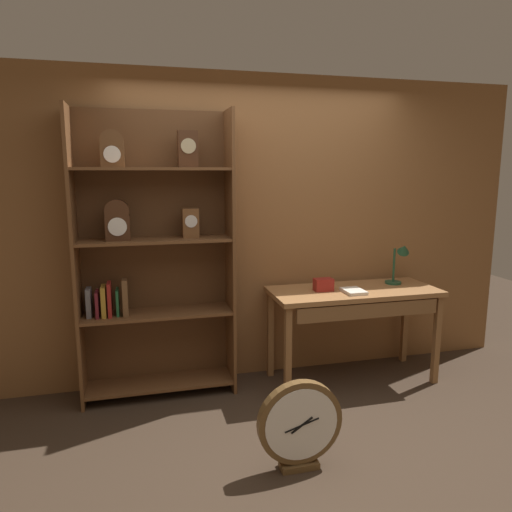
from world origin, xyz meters
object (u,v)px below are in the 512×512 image
object	(u,v)px
bookshelf	(152,255)
desk_lamp	(400,260)
workbench	(355,301)
toolbox_small	(323,285)
round_clock_large	(300,425)
open_repair_manual	(354,291)

from	to	relation	value
bookshelf	desk_lamp	bearing A→B (deg)	-2.94
bookshelf	desk_lamp	distance (m)	2.13
bookshelf	workbench	xyz separation A→B (m)	(1.66, -0.20, -0.44)
desk_lamp	toolbox_small	size ratio (longest dim) A/B	2.47
bookshelf	round_clock_large	xyz separation A→B (m)	(0.80, -1.26, -0.86)
bookshelf	round_clock_large	size ratio (longest dim) A/B	3.99
open_repair_manual	workbench	bearing A→B (deg)	55.82
workbench	bookshelf	bearing A→B (deg)	173.11
desk_lamp	open_repair_manual	size ratio (longest dim) A/B	1.75
round_clock_large	open_repair_manual	bearing A→B (deg)	50.48
workbench	desk_lamp	world-z (taller)	desk_lamp
round_clock_large	workbench	bearing A→B (deg)	50.86
bookshelf	toolbox_small	bearing A→B (deg)	-6.76
toolbox_small	open_repair_manual	distance (m)	0.25
desk_lamp	round_clock_large	xyz separation A→B (m)	(-1.33, -1.15, -0.74)
toolbox_small	round_clock_large	distance (m)	1.37
workbench	round_clock_large	bearing A→B (deg)	-129.14
bookshelf	workbench	distance (m)	1.73
workbench	round_clock_large	distance (m)	1.43
bookshelf	open_repair_manual	bearing A→B (deg)	-9.93
desk_lamp	open_repair_manual	world-z (taller)	desk_lamp
toolbox_small	round_clock_large	size ratio (longest dim) A/B	0.27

